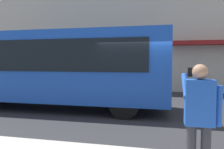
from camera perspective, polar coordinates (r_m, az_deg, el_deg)
name	(u,v)px	position (r m, az deg, el deg)	size (l,w,h in m)	color
ground_plane	(139,114)	(8.13, 6.93, -10.10)	(60.00, 60.00, 0.00)	#2B2B2D
red_bus	(55,67)	(9.21, -14.54, 1.96)	(9.05, 2.54, 3.08)	#1947AD
pedestrian_photographer	(199,113)	(3.47, 21.60, -9.29)	(0.53, 0.52, 1.70)	#2D2D33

